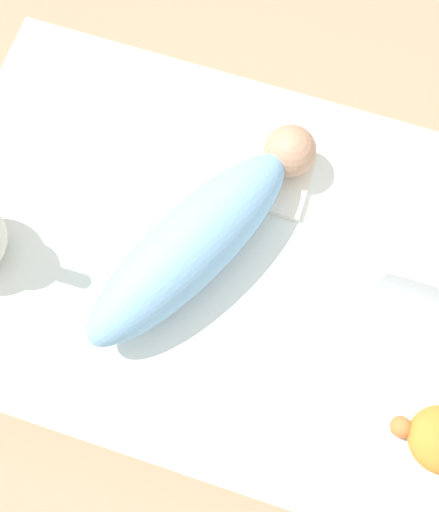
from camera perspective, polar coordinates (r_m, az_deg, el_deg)
The scene contains 4 objects.
ground_plane at distance 1.43m, azimuth 2.31°, elevation -3.25°, with size 12.00×12.00×0.00m, color #9E8466.
bed_mattress at distance 1.33m, azimuth 2.49°, elevation -2.22°, with size 1.34×0.84×0.21m.
burp_cloth at distance 1.29m, azimuth 4.83°, elevation 7.54°, with size 0.17×0.16×0.02m.
swaddled_baby at distance 1.16m, azimuth -1.98°, elevation 1.71°, with size 0.37×0.58×0.17m.
Camera 1 is at (-0.04, 0.32, 1.40)m, focal length 42.00 mm.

